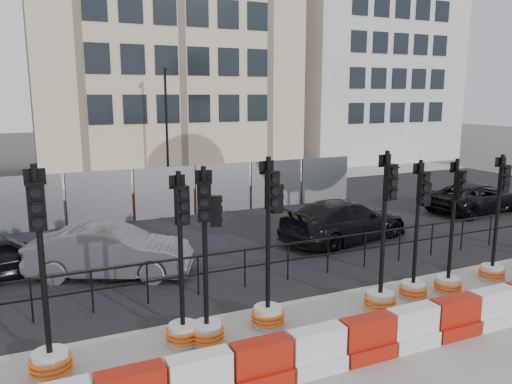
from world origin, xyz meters
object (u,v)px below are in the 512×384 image
traffic_signal_a (48,335)px  car_c (344,221)px  traffic_signal_h (494,255)px  traffic_signal_d (269,288)px

traffic_signal_a → car_c: size_ratio=0.73×
traffic_signal_h → traffic_signal_d: bearing=-169.9°
traffic_signal_a → traffic_signal_h: size_ratio=1.12×
traffic_signal_a → car_c: 10.24m
traffic_signal_a → traffic_signal_h: bearing=3.0°
traffic_signal_d → car_c: 6.70m
traffic_signal_a → car_c: traffic_signal_a is taller
traffic_signal_a → traffic_signal_d: (4.18, 0.15, 0.09)m
traffic_signal_d → car_c: size_ratio=0.71×
traffic_signal_d → car_c: bearing=32.9°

